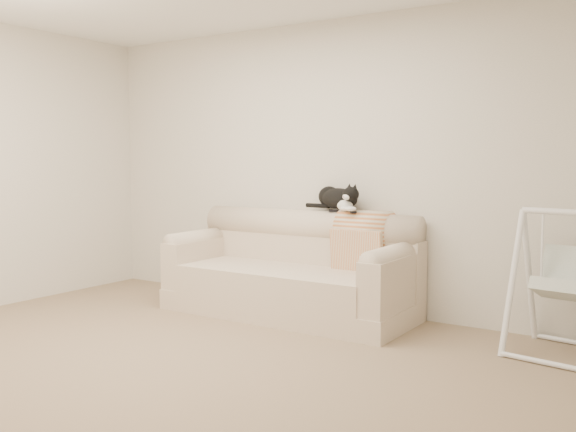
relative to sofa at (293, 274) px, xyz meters
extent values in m
plane|color=#7D684D|center=(0.07, -1.62, -0.35)|extent=(5.00, 5.00, 0.00)
cube|color=beige|center=(0.07, 0.38, 0.95)|extent=(5.00, 0.04, 2.60)
cube|color=#C7B39B|center=(0.00, -0.09, -0.26)|extent=(2.20, 0.90, 0.18)
cube|color=#C7B39B|center=(0.00, -0.20, -0.05)|extent=(1.80, 0.68, 0.24)
cube|color=#C7B39B|center=(0.00, 0.25, 0.08)|extent=(2.20, 0.22, 0.50)
cylinder|color=#C7B39B|center=(0.00, 0.25, 0.41)|extent=(2.16, 0.28, 0.28)
cube|color=#C7B39B|center=(-0.99, -0.09, 0.04)|extent=(0.20, 0.88, 0.42)
cylinder|color=#C7B39B|center=(-0.99, -0.09, 0.25)|extent=(0.18, 0.84, 0.18)
cube|color=#C7B39B|center=(0.99, -0.09, 0.04)|extent=(0.20, 0.88, 0.42)
cylinder|color=#C7B39B|center=(0.99, -0.09, 0.25)|extent=(0.18, 0.84, 0.18)
cube|color=black|center=(0.32, 0.25, 0.56)|extent=(0.18, 0.12, 0.02)
cube|color=gray|center=(0.32, 0.25, 0.57)|extent=(0.11, 0.07, 0.01)
cube|color=black|center=(0.46, 0.22, 0.56)|extent=(0.15, 0.16, 0.02)
ellipsoid|color=black|center=(0.31, 0.27, 0.66)|extent=(0.49, 0.36, 0.19)
ellipsoid|color=black|center=(0.17, 0.34, 0.67)|extent=(0.26, 0.25, 0.19)
ellipsoid|color=white|center=(0.41, 0.19, 0.62)|extent=(0.20, 0.17, 0.13)
ellipsoid|color=black|center=(0.49, 0.15, 0.71)|extent=(0.18, 0.18, 0.13)
ellipsoid|color=white|center=(0.48, 0.10, 0.69)|extent=(0.09, 0.08, 0.05)
sphere|color=#BF7272|center=(0.47, 0.07, 0.69)|extent=(0.02, 0.02, 0.02)
cone|color=black|center=(0.46, 0.18, 0.78)|extent=(0.06, 0.07, 0.06)
cone|color=black|center=(0.53, 0.15, 0.78)|extent=(0.08, 0.08, 0.06)
sphere|color=#A98730|center=(0.45, 0.11, 0.72)|extent=(0.02, 0.02, 0.02)
sphere|color=#A98730|center=(0.49, 0.09, 0.72)|extent=(0.02, 0.02, 0.02)
ellipsoid|color=white|center=(0.46, 0.13, 0.59)|extent=(0.11, 0.13, 0.04)
ellipsoid|color=white|center=(0.51, 0.10, 0.59)|extent=(0.11, 0.13, 0.04)
cylinder|color=black|center=(0.08, 0.30, 0.59)|extent=(0.24, 0.05, 0.04)
cylinder|color=#C77039|center=(0.58, 0.25, 0.41)|extent=(0.47, 0.33, 0.33)
cube|color=#C77039|center=(0.58, 0.08, 0.21)|extent=(0.47, 0.09, 0.42)
cylinder|color=white|center=(1.91, -0.13, 0.15)|extent=(0.10, 0.36, 1.01)
cylinder|color=white|center=(1.96, 0.18, 0.15)|extent=(0.10, 0.36, 1.01)
cylinder|color=white|center=(2.22, -0.02, 0.65)|extent=(0.58, 0.13, 0.04)
cylinder|color=white|center=(2.17, -0.32, -0.33)|extent=(0.58, 0.12, 0.04)
cylinder|color=white|center=(2.27, 0.29, -0.33)|extent=(0.58, 0.12, 0.04)
cube|color=white|center=(2.22, -0.05, 0.12)|extent=(0.37, 0.35, 0.19)
cube|color=white|center=(2.23, 0.08, 0.27)|extent=(0.35, 0.20, 0.27)
cylinder|color=white|center=(2.08, 0.01, 0.41)|extent=(0.02, 0.02, 0.48)
camera|label=1|loc=(3.03, -4.70, 1.00)|focal=40.00mm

